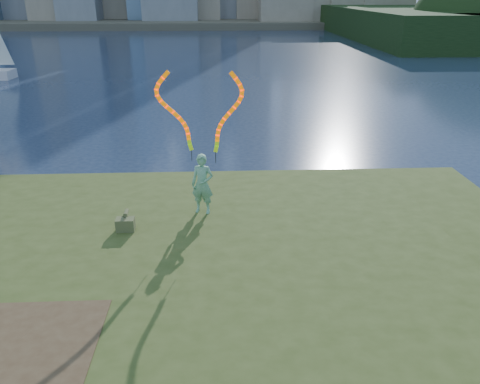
{
  "coord_description": "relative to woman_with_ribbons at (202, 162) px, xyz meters",
  "views": [
    {
      "loc": [
        1.5,
        -9.16,
        6.22
      ],
      "look_at": [
        1.98,
        1.0,
        1.84
      ],
      "focal_mm": 35.0,
      "sensor_mm": 36.0,
      "label": 1
    }
  ],
  "objects": [
    {
      "name": "grassy_knoll",
      "position": [
        -1.06,
        -4.44,
        -1.88
      ],
      "size": [
        20.0,
        18.0,
        0.8
      ],
      "color": "#384819",
      "rests_on": "ground"
    },
    {
      "name": "far_shore",
      "position": [
        -1.06,
        92.85,
        -1.61
      ],
      "size": [
        320.0,
        40.0,
        1.2
      ],
      "primitive_type": "cube",
      "color": "brown",
      "rests_on": "ground"
    },
    {
      "name": "woman_with_ribbons",
      "position": [
        0.0,
        0.0,
        0.0
      ],
      "size": [
        1.97,
        0.66,
        3.99
      ],
      "rotation": [
        0.0,
        0.0,
        -0.28
      ],
      "color": "#117138",
      "rests_on": "grassy_knoll"
    },
    {
      "name": "ground",
      "position": [
        -1.06,
        -2.15,
        -2.21
      ],
      "size": [
        320.0,
        320.0,
        0.0
      ],
      "primitive_type": "plane",
      "color": "#1A2742",
      "rests_on": "ground"
    },
    {
      "name": "canvas_bag",
      "position": [
        -1.9,
        -0.96,
        -1.24
      ],
      "size": [
        0.45,
        0.51,
        0.42
      ],
      "rotation": [
        0.0,
        0.0,
        0.01
      ],
      "color": "#4C542D",
      "rests_on": "grassy_knoll"
    }
  ]
}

